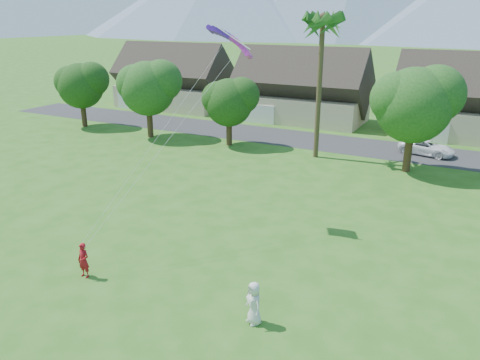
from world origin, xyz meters
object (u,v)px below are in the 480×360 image
Objects in this scene: watcher at (254,303)px; parked_car at (427,147)px; kite_flyer at (84,260)px; parafoil_kite at (232,38)px.

parked_car is at bearing 118.75° from watcher.
parked_car is (11.88, 30.66, -0.21)m from kite_flyer.
parafoil_kite reaches higher than watcher.
parafoil_kite is (-9.03, -20.77, 10.23)m from parked_car.
kite_flyer is 0.36× the size of parked_car.
kite_flyer is at bearing -112.37° from parafoil_kite.
parafoil_kite is at bearing 74.60° from kite_flyer.
parafoil_kite is at bearing 167.03° from parked_car.
parafoil_kite is (2.85, 9.90, 10.02)m from kite_flyer.
parafoil_kite is at bearing 157.52° from watcher.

